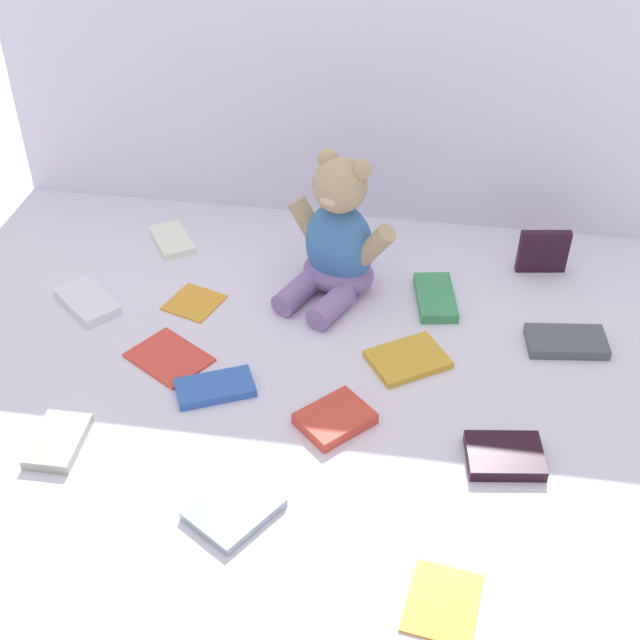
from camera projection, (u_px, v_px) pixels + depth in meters
name	position (u px, v px, depth m)	size (l,w,h in m)	color
ground_plane	(328.00, 329.00, 1.59)	(3.20, 3.20, 0.00)	silver
backdrop_drape	(360.00, 68.00, 1.71)	(1.45, 0.03, 0.65)	silver
teddy_bear	(339.00, 242.00, 1.63)	(0.22, 0.23, 0.27)	#3F72B2
book_case_0	(234.00, 509.00, 1.26)	(0.10, 0.12, 0.01)	#8F9BA8
book_case_1	(194.00, 302.00, 1.65)	(0.09, 0.09, 0.01)	orange
book_case_2	(436.00, 298.00, 1.65)	(0.07, 0.14, 0.02)	#3A8C54
book_case_3	(169.00, 357.00, 1.53)	(0.10, 0.13, 0.01)	#DA3F30
book_case_4	(88.00, 300.00, 1.64)	(0.07, 0.13, 0.02)	white
book_case_5	(172.00, 240.00, 1.81)	(0.07, 0.12, 0.01)	white
book_case_6	(505.00, 456.00, 1.34)	(0.09, 0.11, 0.02)	black
book_case_7	(443.00, 602.00, 1.15)	(0.09, 0.11, 0.01)	orange
book_case_8	(408.00, 359.00, 1.52)	(0.09, 0.13, 0.01)	gold
book_case_9	(566.00, 342.00, 1.55)	(0.08, 0.14, 0.02)	#4C5154
book_case_10	(543.00, 252.00, 1.71)	(0.10, 0.02, 0.09)	#2B1226
book_case_11	(58.00, 441.00, 1.36)	(0.07, 0.11, 0.02)	#A1A497
book_case_12	(215.00, 388.00, 1.46)	(0.07, 0.13, 0.02)	#305CB4
book_case_13	(335.00, 419.00, 1.40)	(0.09, 0.11, 0.02)	#CD3E2E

